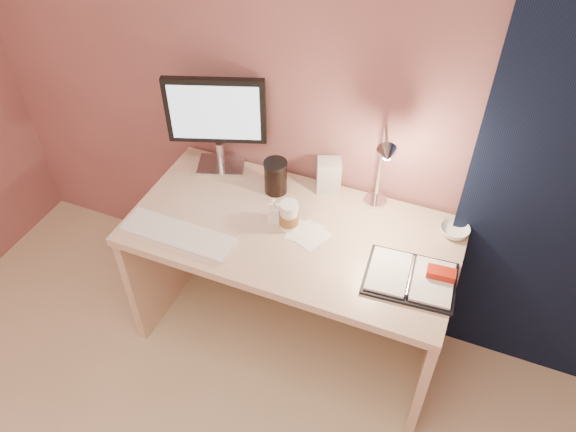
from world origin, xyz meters
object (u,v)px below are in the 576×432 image
at_px(planner, 413,277).
at_px(coffee_cup, 289,216).
at_px(dark_jar, 276,178).
at_px(desk_lamp, 368,166).
at_px(product_box, 329,175).
at_px(lotion_bottle, 274,210).
at_px(desk, 298,254).
at_px(bowl, 455,231).
at_px(monitor, 216,116).
at_px(keyboard, 178,235).

xyz_separation_m(planner, coffee_cup, (-0.55, 0.09, 0.05)).
xyz_separation_m(dark_jar, desk_lamp, (0.41, -0.01, 0.20)).
bearing_deg(product_box, lotion_bottle, -138.16).
xyz_separation_m(product_box, desk_lamp, (0.19, -0.11, 0.19)).
distance_m(desk, bowl, 0.70).
height_order(planner, lotion_bottle, lotion_bottle).
xyz_separation_m(lotion_bottle, desk_lamp, (0.34, 0.17, 0.21)).
relative_size(planner, desk_lamp, 0.85).
height_order(coffee_cup, dark_jar, dark_jar).
distance_m(monitor, bowl, 1.15).
bearing_deg(keyboard, lotion_bottle, 36.95).
distance_m(coffee_cup, desk_lamp, 0.39).
xyz_separation_m(dark_jar, product_box, (0.22, 0.10, 0.01)).
xyz_separation_m(desk, desk_lamp, (0.25, 0.12, 0.50)).
bearing_deg(planner, lotion_bottle, 166.22).
bearing_deg(bowl, dark_jar, -178.25).
distance_m(monitor, planner, 1.11).
xyz_separation_m(keyboard, desk_lamp, (0.67, 0.41, 0.26)).
xyz_separation_m(monitor, planner, (1.01, -0.35, -0.27)).
distance_m(coffee_cup, product_box, 0.31).
distance_m(planner, desk_lamp, 0.48).
bearing_deg(monitor, coffee_cup, -49.27).
relative_size(desk, desk_lamp, 3.22).
bearing_deg(dark_jar, coffee_cup, -53.89).
bearing_deg(desk_lamp, coffee_cup, -161.47).
bearing_deg(keyboard, desk_lamp, 32.53).
distance_m(desk, lotion_bottle, 0.30).
distance_m(monitor, desk_lamp, 0.73).
bearing_deg(product_box, planner, -60.09).
xyz_separation_m(planner, desk_lamp, (-0.29, 0.28, 0.26)).
bearing_deg(coffee_cup, monitor, 150.21).
height_order(keyboard, lotion_bottle, lotion_bottle).
relative_size(keyboard, bowl, 3.94).
height_order(bowl, lotion_bottle, lotion_bottle).
xyz_separation_m(monitor, bowl, (1.12, -0.04, -0.26)).
height_order(keyboard, planner, planner).
height_order(desk, monitor, monitor).
relative_size(planner, lotion_bottle, 3.19).
relative_size(desk, bowl, 11.26).
xyz_separation_m(monitor, keyboard, (0.05, -0.49, -0.27)).
xyz_separation_m(desk, coffee_cup, (-0.02, -0.07, 0.29)).
distance_m(lotion_bottle, product_box, 0.32).
relative_size(keyboard, product_box, 3.08).
bearing_deg(product_box, desk_lamp, -51.50).
bearing_deg(lotion_bottle, desk, 29.09).
height_order(coffee_cup, bowl, coffee_cup).
bearing_deg(desk, product_box, 77.66).
bearing_deg(desk, coffee_cup, -106.38).
height_order(bowl, dark_jar, dark_jar).
xyz_separation_m(monitor, desk_lamp, (0.72, -0.07, -0.01)).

